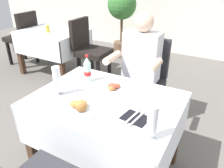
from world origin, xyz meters
name	(u,v)px	position (x,y,z in m)	size (l,w,h in m)	color
main_dining_table	(106,117)	(-0.08, 0.19, 0.56)	(1.11, 0.83, 0.73)	white
chair_far_diner_seat	(144,78)	(-0.08, 1.00, 0.55)	(0.44, 0.50, 0.97)	#2D2D33
seated_diner_far	(139,68)	(-0.10, 0.89, 0.71)	(0.50, 0.46, 1.26)	#282D42
plate_near_camera	(80,107)	(-0.16, -0.02, 0.75)	(0.25, 0.25, 0.07)	white
plate_far_diner	(113,88)	(-0.10, 0.34, 0.75)	(0.24, 0.24, 0.06)	white
beer_glass_left	(57,80)	(-0.44, 0.07, 0.85)	(0.07, 0.07, 0.24)	white
beer_glass_middle	(152,123)	(0.37, -0.06, 0.84)	(0.07, 0.07, 0.22)	white
cola_bottle_primary	(87,70)	(-0.37, 0.38, 0.83)	(0.06, 0.06, 0.24)	silver
napkin_cutlery_set	(135,118)	(0.22, 0.07, 0.73)	(0.19, 0.20, 0.01)	black
background_dining_table	(53,41)	(-1.94, 1.62, 0.55)	(1.02, 0.81, 0.73)	white
background_chair_left	(23,35)	(-2.65, 1.62, 0.55)	(0.50, 0.44, 0.97)	black
background_chair_right	(89,47)	(-1.22, 1.62, 0.55)	(0.50, 0.44, 0.97)	black
background_table_tumbler	(48,29)	(-1.91, 1.50, 0.78)	(0.06, 0.06, 0.11)	gold
potted_plant_corner	(122,12)	(-1.30, 2.89, 0.89)	(0.55, 0.55, 1.30)	brown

